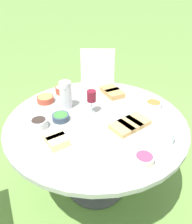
{
  "coord_description": "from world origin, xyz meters",
  "views": [
    {
      "loc": [
        1.38,
        0.04,
        1.68
      ],
      "look_at": [
        0.0,
        0.0,
        0.81
      ],
      "focal_mm": 35.0,
      "sensor_mm": 36.0,
      "label": 1
    }
  ],
  "objects_px": {
    "chair_near_right": "(97,79)",
    "wine_glass": "(92,97)",
    "dining_table": "(96,130)",
    "water_pitcher": "(66,95)"
  },
  "relations": [
    {
      "from": "chair_near_right",
      "to": "wine_glass",
      "type": "height_order",
      "value": "wine_glass"
    },
    {
      "from": "dining_table",
      "to": "water_pitcher",
      "type": "xyz_separation_m",
      "value": [
        -0.16,
        -0.25,
        0.22
      ]
    },
    {
      "from": "dining_table",
      "to": "chair_near_right",
      "type": "bearing_deg",
      "value": -179.08
    },
    {
      "from": "dining_table",
      "to": "chair_near_right",
      "type": "relative_size",
      "value": 1.54
    },
    {
      "from": "dining_table",
      "to": "water_pitcher",
      "type": "height_order",
      "value": "water_pitcher"
    },
    {
      "from": "dining_table",
      "to": "wine_glass",
      "type": "bearing_deg",
      "value": -157.39
    },
    {
      "from": "water_pitcher",
      "to": "chair_near_right",
      "type": "bearing_deg",
      "value": 167.97
    },
    {
      "from": "chair_near_right",
      "to": "wine_glass",
      "type": "xyz_separation_m",
      "value": [
        1.14,
        -0.02,
        0.36
      ]
    },
    {
      "from": "dining_table",
      "to": "water_pitcher",
      "type": "bearing_deg",
      "value": -123.15
    },
    {
      "from": "dining_table",
      "to": "wine_glass",
      "type": "relative_size",
      "value": 7.17
    }
  ]
}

